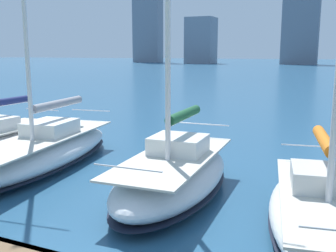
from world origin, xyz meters
The scene contains 4 objects.
city_skyline centered at (8.33, -161.20, 19.76)m, with size 172.00×21.90×54.69m.
sailboat_orange centered at (-5.07, -5.79, 0.63)m, with size 3.88×7.42×10.19m.
sailboat_forest centered at (-0.57, -6.67, 0.77)m, with size 3.16×7.09×12.88m.
sailboat_grey centered at (5.46, -7.54, 0.71)m, with size 3.95×9.35×12.08m.
Camera 1 is at (-5.32, 4.32, 4.52)m, focal length 42.00 mm.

